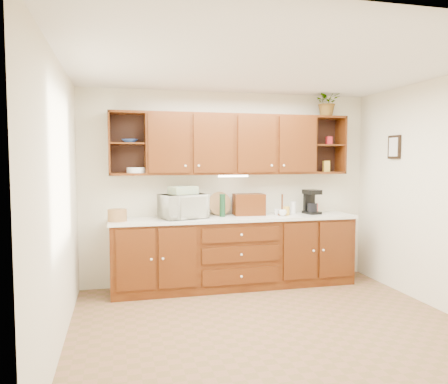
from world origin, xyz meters
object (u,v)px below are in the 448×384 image
coffee_maker (311,202)px  microwave (183,206)px  bread_box (249,204)px  potted_plant (327,102)px

coffee_maker → microwave: bearing=172.9°
microwave → coffee_maker: size_ratio=1.67×
microwave → bread_box: size_ratio=1.36×
coffee_maker → potted_plant: 1.41m
bread_box → potted_plant: potted_plant is taller
microwave → coffee_maker: bearing=-16.2°
microwave → bread_box: microwave is taller
bread_box → potted_plant: size_ratio=1.05×
microwave → bread_box: (0.91, 0.12, -0.01)m
potted_plant → coffee_maker: bearing=-167.9°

